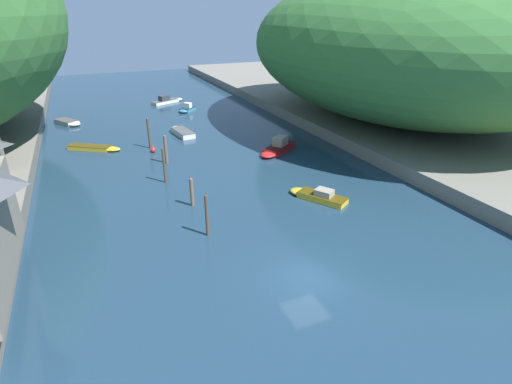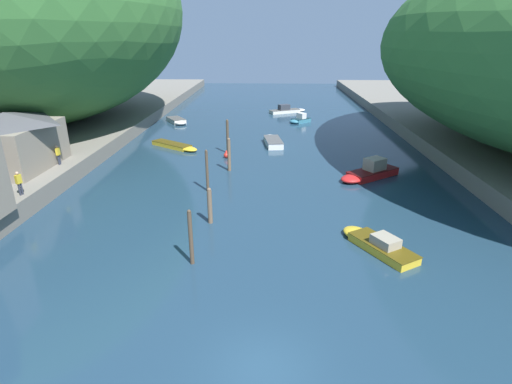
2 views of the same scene
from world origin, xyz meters
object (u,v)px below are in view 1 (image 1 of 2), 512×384
boat_mid_channel (168,100)px  boat_navy_launch (96,148)px  boat_white_cruiser (187,109)px  channel_buoy_near (153,150)px  boat_yellow_tender (317,195)px  boat_red_skiff (277,148)px  boat_open_rowboat (69,123)px  person_on_quay (7,172)px  boat_far_upstream (181,132)px  person_by_boathouse (8,203)px

boat_mid_channel → boat_navy_launch: (-13.22, -22.18, -0.17)m
boat_white_cruiser → channel_buoy_near: bearing=112.0°
boat_yellow_tender → boat_red_skiff: (2.34, 12.55, 0.17)m
boat_red_skiff → boat_mid_channel: bearing=-24.8°
boat_yellow_tender → channel_buoy_near: 21.14m
boat_mid_channel → boat_open_rowboat: (-16.04, -8.87, -0.09)m
boat_open_rowboat → boat_white_cruiser: bearing=151.0°
channel_buoy_near → person_on_quay: (-13.45, -7.27, 2.09)m
boat_far_upstream → boat_open_rowboat: size_ratio=1.18×
channel_buoy_near → person_on_quay: size_ratio=0.51×
boat_white_cruiser → person_on_quay: (-22.07, -25.28, 2.02)m
boat_open_rowboat → person_by_boathouse: (-3.90, -31.10, 2.11)m
boat_navy_launch → person_on_quay: bearing=0.4°
boat_far_upstream → person_on_quay: (-18.16, -13.14, 2.07)m
boat_yellow_tender → person_on_quay: size_ratio=3.14×
boat_red_skiff → channel_buoy_near: (-13.13, 5.63, -0.16)m
boat_white_cruiser → person_by_boathouse: size_ratio=2.03×
boat_mid_channel → person_on_quay: bearing=-58.1°
boat_white_cruiser → boat_yellow_tender: (2.17, -36.18, -0.07)m
boat_mid_channel → person_by_boathouse: 44.72m
boat_mid_channel → boat_far_upstream: bearing=-33.3°
boat_navy_launch → boat_open_rowboat: bearing=-133.1°
boat_yellow_tender → person_by_boathouse: person_by_boathouse is taller
boat_white_cruiser → boat_mid_channel: boat_mid_channel is taller
boat_yellow_tender → boat_navy_launch: (-16.74, 21.80, -0.10)m
boat_white_cruiser → person_on_quay: person_on_quay is taller
boat_mid_channel → person_on_quay: 39.08m
person_on_quay → boat_far_upstream: bearing=-52.7°
boat_red_skiff → boat_navy_launch: boat_red_skiff is taller
boat_yellow_tender → boat_red_skiff: bearing=48.3°
channel_buoy_near → boat_white_cruiser: bearing=64.4°
channel_buoy_near → person_on_quay: person_on_quay is taller
channel_buoy_near → boat_far_upstream: bearing=51.3°
boat_navy_launch → boat_mid_channel: bearing=-175.8°
boat_yellow_tender → person_by_boathouse: (-23.47, 4.01, 2.09)m
boat_yellow_tender → boat_mid_channel: bearing=63.5°
boat_white_cruiser → channel_buoy_near: size_ratio=4.00×
channel_buoy_near → person_by_boathouse: bearing=-131.8°
boat_red_skiff → boat_mid_channel: boat_red_skiff is taller
channel_buoy_near → person_on_quay: bearing=-151.6°
channel_buoy_near → boat_red_skiff: bearing=-23.2°
boat_far_upstream → channel_buoy_near: 7.53m
boat_open_rowboat → boat_red_skiff: bearing=101.7°
boat_white_cruiser → boat_red_skiff: 24.06m
boat_navy_launch → person_on_quay: size_ratio=3.59×
boat_mid_channel → person_by_boathouse: size_ratio=3.70×
boat_white_cruiser → boat_yellow_tender: 36.25m
channel_buoy_near → person_by_boathouse: person_by_boathouse is taller
boat_white_cruiser → person_on_quay: 33.61m
boat_yellow_tender → person_on_quay: bearing=124.7°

